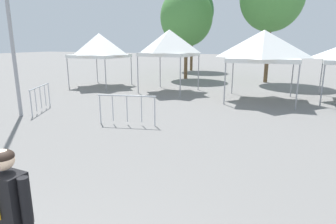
% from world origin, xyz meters
% --- Properties ---
extents(canopy_tent_left_of_center, '(3.14, 3.14, 3.44)m').
position_xyz_m(canopy_tent_left_of_center, '(-9.26, 14.58, 2.67)').
color(canopy_tent_left_of_center, '#9E9EA3').
rests_on(canopy_tent_left_of_center, ground).
extents(canopy_tent_right_of_center, '(2.98, 2.98, 3.58)m').
position_xyz_m(canopy_tent_right_of_center, '(-4.26, 14.42, 2.83)').
color(canopy_tent_right_of_center, '#9E9EA3').
rests_on(canopy_tent_right_of_center, ground).
extents(canopy_tent_center, '(3.52, 3.52, 3.45)m').
position_xyz_m(canopy_tent_center, '(1.00, 13.74, 2.70)').
color(canopy_tent_center, '#9E9EA3').
rests_on(canopy_tent_center, ground).
extents(person_foreground, '(0.65, 0.27, 1.78)m').
position_xyz_m(person_foreground, '(-0.33, 0.71, 1.03)').
color(person_foreground, '#33384C').
rests_on(person_foreground, ground).
extents(tree_behind_tents_right, '(4.27, 4.27, 8.23)m').
position_xyz_m(tree_behind_tents_right, '(-7.29, 27.45, 5.86)').
color(tree_behind_tents_right, brown).
rests_on(tree_behind_tents_right, ground).
extents(tree_behind_tents_left, '(4.04, 4.04, 6.97)m').
position_xyz_m(tree_behind_tents_left, '(-5.48, 20.69, 4.74)').
color(tree_behind_tents_left, brown).
rests_on(tree_behind_tents_left, ground).
extents(crowd_barrier_near_person, '(2.05, 0.57, 1.08)m').
position_xyz_m(crowd_barrier_near_person, '(-2.84, 7.28, 0.75)').
color(crowd_barrier_near_person, '#B7BABF').
rests_on(crowd_barrier_near_person, ground).
extents(crowd_barrier_by_lift, '(0.97, 1.91, 1.08)m').
position_xyz_m(crowd_barrier_by_lift, '(-7.31, 7.65, 0.75)').
color(crowd_barrier_by_lift, '#B7BABF').
rests_on(crowd_barrier_by_lift, ground).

